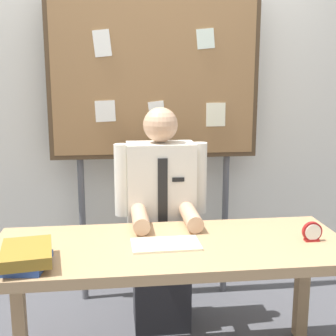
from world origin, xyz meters
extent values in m
cube|color=silver|center=(0.00, 1.08, 1.35)|extent=(6.40, 0.08, 2.70)
cube|color=tan|center=(0.00, 0.00, 0.71)|extent=(1.76, 0.69, 0.05)
cube|color=tan|center=(-0.82, 0.28, 0.34)|extent=(0.07, 0.07, 0.68)
cube|color=tan|center=(0.82, 0.28, 0.34)|extent=(0.07, 0.07, 0.68)
cube|color=#2D2D33|center=(0.00, 0.52, 0.22)|extent=(0.34, 0.30, 0.44)
cube|color=silver|center=(0.00, 0.52, 0.80)|extent=(0.40, 0.22, 0.72)
sphere|color=tan|center=(0.00, 0.52, 1.27)|extent=(0.20, 0.20, 0.20)
cylinder|color=silver|center=(-0.23, 0.50, 0.95)|extent=(0.09, 0.09, 0.43)
cylinder|color=silver|center=(0.23, 0.50, 0.95)|extent=(0.09, 0.09, 0.43)
cylinder|color=tan|center=(-0.14, 0.26, 0.78)|extent=(0.09, 0.30, 0.09)
cylinder|color=tan|center=(0.14, 0.26, 0.78)|extent=(0.09, 0.30, 0.09)
cube|color=black|center=(0.00, 0.41, 0.85)|extent=(0.06, 0.01, 0.47)
cube|color=black|center=(0.09, 0.41, 0.96)|extent=(0.07, 0.01, 0.02)
cube|color=#4C3823|center=(0.00, 0.88, 1.55)|extent=(1.37, 0.05, 1.09)
cube|color=olive|center=(0.00, 0.87, 1.55)|extent=(1.31, 0.04, 1.03)
cylinder|color=#59595E|center=(-0.50, 0.91, 0.52)|extent=(0.04, 0.04, 1.04)
cylinder|color=#59595E|center=(0.50, 0.91, 0.52)|extent=(0.04, 0.04, 1.04)
cube|color=white|center=(0.01, 0.85, 1.31)|extent=(0.12, 0.00, 0.15)
cube|color=white|center=(-0.33, 0.85, 1.74)|extent=(0.12, 0.00, 0.17)
cube|color=#F4EFCC|center=(0.40, 0.85, 1.29)|extent=(0.13, 0.00, 0.16)
cube|color=silver|center=(0.32, 0.85, 1.78)|extent=(0.12, 0.00, 0.13)
cube|color=white|center=(-0.32, 0.85, 1.32)|extent=(0.13, 0.00, 0.14)
cube|color=#2D4C99|center=(-0.68, -0.19, 0.75)|extent=(0.23, 0.26, 0.03)
cube|color=olive|center=(-0.66, -0.18, 0.79)|extent=(0.25, 0.32, 0.05)
cube|color=#F4EFCC|center=(-0.03, -0.02, 0.74)|extent=(0.34, 0.20, 0.01)
cylinder|color=maroon|center=(0.70, -0.04, 0.78)|extent=(0.10, 0.02, 0.10)
cylinder|color=white|center=(0.70, -0.06, 0.78)|extent=(0.08, 0.00, 0.08)
cube|color=maroon|center=(0.70, -0.04, 0.74)|extent=(0.07, 0.04, 0.01)
camera|label=1|loc=(-0.27, -2.08, 1.54)|focal=48.20mm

